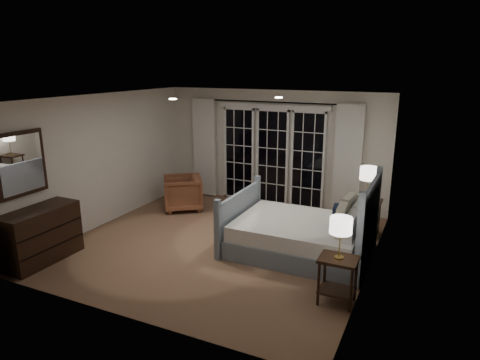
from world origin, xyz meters
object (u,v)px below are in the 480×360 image
at_px(lamp_left, 341,226).
at_px(nightstand_right, 366,212).
at_px(bed, 303,234).
at_px(armchair, 183,193).
at_px(dresser, 41,235).
at_px(lamp_right, 369,174).
at_px(nightstand_left, 338,274).

bearing_deg(lamp_left, nightstand_right, 91.40).
xyz_separation_m(bed, nightstand_right, (0.79, 1.23, 0.12)).
distance_m(lamp_left, armchair, 4.55).
height_order(nightstand_right, dresser, dresser).
height_order(nightstand_right, lamp_left, lamp_left).
distance_m(nightstand_right, lamp_right, 0.71).
bearing_deg(dresser, lamp_right, 36.15).
bearing_deg(bed, nightstand_left, -56.36).
bearing_deg(lamp_left, nightstand_left, 0.00).
height_order(lamp_right, armchair, lamp_right).
xyz_separation_m(nightstand_right, lamp_left, (0.06, -2.51, 0.63)).
bearing_deg(dresser, bed, 28.95).
relative_size(nightstand_left, armchair, 0.80).
relative_size(bed, nightstand_left, 3.51).
bearing_deg(nightstand_left, bed, 123.64).
xyz_separation_m(nightstand_left, lamp_left, (-0.00, 0.00, 0.65)).
bearing_deg(armchair, lamp_left, 22.91).
bearing_deg(nightstand_right, nightstand_left, -88.60).
bearing_deg(lamp_right, dresser, -143.85).
xyz_separation_m(bed, dresser, (-3.65, -2.02, 0.10)).
xyz_separation_m(bed, nightstand_left, (0.85, -1.28, 0.09)).
distance_m(bed, nightstand_left, 1.55).
bearing_deg(lamp_left, lamp_right, 91.40).
height_order(bed, lamp_left, bed).
bearing_deg(nightstand_right, lamp_right, 0.00).
xyz_separation_m(nightstand_left, nightstand_right, (-0.06, 2.51, 0.03)).
relative_size(bed, armchair, 2.80).
xyz_separation_m(nightstand_left, dresser, (-4.50, -0.73, 0.01)).
relative_size(nightstand_left, dresser, 0.52).
distance_m(bed, lamp_right, 1.68).
height_order(bed, dresser, bed).
bearing_deg(nightstand_right, armchair, -177.39).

